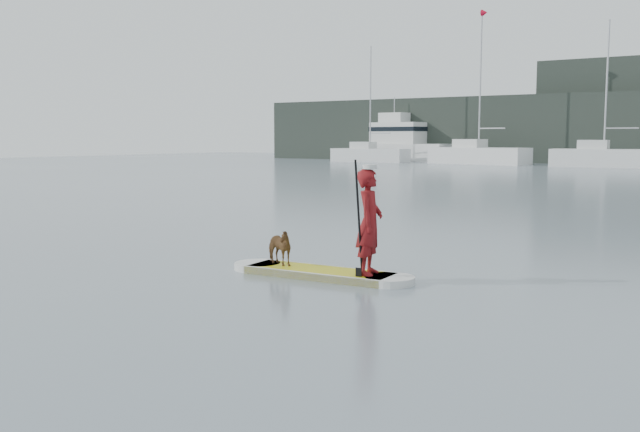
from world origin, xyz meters
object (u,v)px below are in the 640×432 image
Objects in this scene: paddleboard at (320,273)px; sailboat_b at (478,154)px; sailboat_c at (603,156)px; sailboat_a at (369,154)px; dog at (278,247)px; motor_yacht_b at (402,143)px; paddler at (370,222)px.

sailboat_b reaches higher than paddleboard.
sailboat_c is (10.30, -0.79, -0.08)m from sailboat_b.
sailboat_a is 20.49m from sailboat_c.
sailboat_b reaches higher than sailboat_c.
sailboat_b is (10.19, 0.76, 0.16)m from sailboat_a.
sailboat_c is (-6.09, 47.51, 0.76)m from paddleboard.
motor_yacht_b is at bearing 44.68° from dog.
sailboat_a is (-26.58, 47.54, 0.67)m from paddleboard.
paddleboard is 0.31× the size of sailboat_a.
sailboat_b is 10.33m from sailboat_c.
sailboat_c is at bearing -5.78° from motor_yacht_b.
sailboat_c is 1.16× the size of motor_yacht_b.
paddler reaches higher than paddleboard.
sailboat_c reaches higher than paddler.
sailboat_c reaches higher than dog.
sailboat_b reaches higher than paddler.
sailboat_b is (-15.56, 48.37, 0.46)m from dog.
dog is 50.81m from sailboat_b.
motor_yacht_b is (-8.95, 3.37, 0.82)m from sailboat_b.
sailboat_c is (-5.26, 47.57, 0.38)m from dog.
motor_yacht_b reaches higher than paddler.
paddleboard is 47.91m from sailboat_c.
paddleboard is 0.35× the size of motor_yacht_b.
sailboat_b is 1.35× the size of motor_yacht_b.
sailboat_a is 10.22m from sailboat_b.
sailboat_a is at bearing -100.26° from motor_yacht_b.
dog is at bearing 180.00° from paddleboard.
sailboat_a is 4.43m from motor_yacht_b.
sailboat_b is at bearing 104.61° from paddleboard.
dog is at bearing 77.90° from paddler.
motor_yacht_b is at bearing 168.65° from sailboat_b.
motor_yacht_b is (-26.24, 51.61, 0.76)m from paddler.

